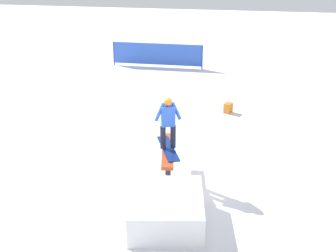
{
  "coord_description": "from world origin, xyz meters",
  "views": [
    {
      "loc": [
        -10.16,
        -1.83,
        5.54
      ],
      "look_at": [
        0.0,
        0.0,
        1.4
      ],
      "focal_mm": 50.0,
      "sensor_mm": 36.0,
      "label": 1
    }
  ],
  "objects": [
    {
      "name": "safety_fence",
      "position": [
        10.67,
        2.43,
        0.6
      ],
      "size": [
        0.09,
        4.23,
        1.1
      ],
      "rotation": [
        0.0,
        0.0,
        1.56
      ],
      "color": "blue",
      "rests_on": "ground"
    },
    {
      "name": "snow_kicker_ramp",
      "position": [
        -1.96,
        -0.32,
        0.33
      ],
      "size": [
        2.02,
        1.77,
        0.65
      ],
      "primitive_type": "cube",
      "rotation": [
        0.0,
        0.0,
        0.16
      ],
      "color": "white",
      "rests_on": "ground"
    },
    {
      "name": "backpack_on_snow",
      "position": [
        5.03,
        -1.19,
        0.17
      ],
      "size": [
        0.36,
        0.32,
        0.34
      ],
      "primitive_type": "cube",
      "rotation": [
        0.0,
        0.0,
        2.75
      ],
      "color": "orange",
      "rests_on": "ground"
    },
    {
      "name": "ground_plane",
      "position": [
        0.0,
        0.0,
        0.0
      ],
      "size": [
        60.0,
        60.0,
        0.0
      ],
      "primitive_type": "plane",
      "color": "white"
    },
    {
      "name": "rail_feature",
      "position": [
        0.0,
        0.0,
        0.67
      ],
      "size": [
        2.01,
        0.6,
        0.8
      ],
      "rotation": [
        0.0,
        0.0,
        0.16
      ],
      "color": "black",
      "rests_on": "ground"
    },
    {
      "name": "main_rider_on_rail",
      "position": [
        0.0,
        0.0,
        1.43
      ],
      "size": [
        1.48,
        0.81,
        1.31
      ],
      "rotation": [
        0.0,
        0.0,
        0.38
      ],
      "color": "navy",
      "rests_on": "rail_feature"
    }
  ]
}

